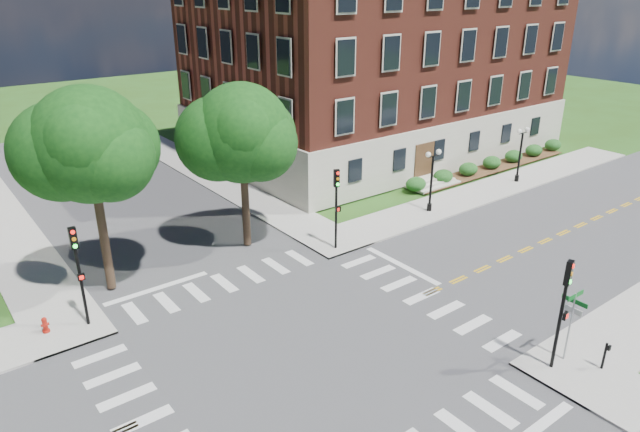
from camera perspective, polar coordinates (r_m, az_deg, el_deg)
ground at (r=25.13m, az=-1.49°, el=-13.12°), size 160.00×160.00×0.00m
road_ew at (r=25.13m, az=-1.49°, el=-13.11°), size 90.00×12.00×0.01m
road_ns at (r=25.13m, az=-1.49°, el=-13.10°), size 12.00×90.00×0.01m
sidewalk_ne at (r=44.50m, az=2.91°, el=3.33°), size 34.00×34.00×0.12m
crosswalk_east at (r=29.24m, az=10.12°, el=-7.93°), size 2.20×10.20×0.02m
stop_bar_east at (r=32.05m, az=8.17°, el=-4.93°), size 0.40×5.50×0.00m
main_building at (r=53.10m, az=5.72°, el=15.56°), size 30.60×22.40×16.50m
shrub_row at (r=49.79m, az=16.71°, el=4.42°), size 18.00×2.00×1.30m
tree_c at (r=28.54m, az=-22.08°, el=6.59°), size 5.50×5.50×10.26m
tree_d at (r=31.98m, az=-7.84°, el=8.19°), size 5.57×5.57×9.54m
traffic_signal_se at (r=24.12m, az=23.19°, el=-7.85°), size 0.37×0.43×4.80m
traffic_signal_ne at (r=32.30m, az=1.65°, el=1.72°), size 0.38×0.47×4.80m
traffic_signal_nw at (r=27.09m, az=-23.05°, el=-4.44°), size 0.33×0.36×4.80m
twin_lamp_west at (r=38.76m, az=11.10°, el=3.84°), size 1.36×0.36×4.23m
twin_lamp_east at (r=46.53m, az=19.40°, el=6.11°), size 1.36×0.36×4.23m
street_sign_pole at (r=25.24m, az=23.92°, el=-8.89°), size 1.10×1.10×3.10m
push_button_post at (r=26.07m, az=26.62°, el=-12.28°), size 0.14×0.21×1.20m
fire_hydrant at (r=28.51m, az=-25.79°, el=-9.82°), size 0.35×0.35×0.75m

